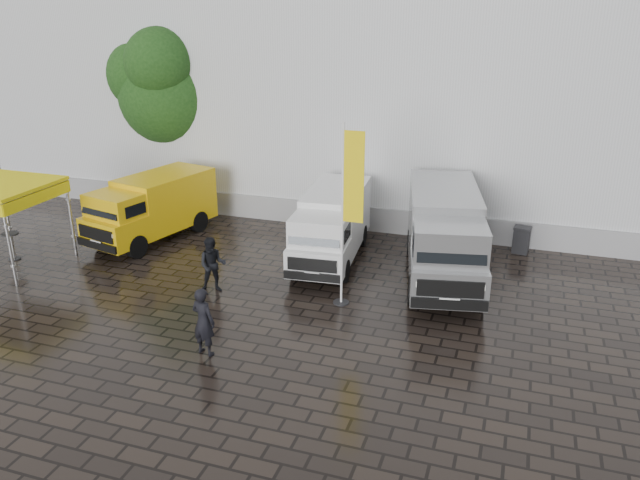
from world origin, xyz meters
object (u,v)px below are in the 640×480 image
object	(u,v)px
wheelie_bin	(521,240)
cocktail_table	(12,246)
person_front	(203,321)
person_tent	(213,265)
flagpole	(349,206)
van_silver	(444,238)
van_white	(331,228)
van_yellow	(151,209)

from	to	relation	value
wheelie_bin	cocktail_table	bearing A→B (deg)	-152.58
person_front	person_tent	world-z (taller)	person_front
flagpole	van_silver	bearing A→B (deg)	49.72
van_white	person_tent	distance (m)	4.65
cocktail_table	person_front	xyz separation A→B (m)	(9.71, -3.65, 0.44)
cocktail_table	person_front	bearing A→B (deg)	-20.61
van_silver	cocktail_table	bearing A→B (deg)	-179.05
van_white	flagpole	size ratio (longest dim) A/B	1.01
cocktail_table	person_tent	xyz separation A→B (m)	(8.13, -0.13, 0.41)
van_yellow	wheelie_bin	size ratio (longest dim) A/B	5.35
flagpole	person_front	size ratio (longest dim) A/B	2.96
flagpole	person_tent	bearing A→B (deg)	-173.96
wheelie_bin	person_tent	size ratio (longest dim) A/B	0.55
van_silver	van_yellow	bearing A→B (deg)	167.80
wheelie_bin	person_tent	xyz separation A→B (m)	(-9.25, -6.64, 0.41)
person_tent	person_front	bearing A→B (deg)	-88.12
van_silver	person_front	size ratio (longest dim) A/B	3.53
van_white	cocktail_table	bearing A→B (deg)	-166.98
flagpole	wheelie_bin	xyz separation A→B (m)	(4.93, 6.19, -2.66)
flagpole	cocktail_table	bearing A→B (deg)	-178.50
van_white	van_silver	size ratio (longest dim) A/B	0.85
van_white	flagpole	distance (m)	4.08
van_yellow	person_front	size ratio (longest dim) A/B	2.82
van_silver	person_tent	size ratio (longest dim) A/B	3.66
van_yellow	van_white	distance (m)	7.26
flagpole	wheelie_bin	size ratio (longest dim) A/B	5.62
flagpole	person_tent	distance (m)	4.89
flagpole	wheelie_bin	bearing A→B (deg)	51.43
van_white	cocktail_table	world-z (taller)	van_white
van_silver	person_tent	xyz separation A→B (m)	(-6.78, -3.37, -0.53)
van_white	flagpole	world-z (taller)	flagpole
wheelie_bin	person_front	bearing A→B (deg)	-120.16
van_white	person_tent	world-z (taller)	van_white
van_silver	person_tent	distance (m)	7.59
person_front	person_tent	bearing A→B (deg)	-53.69
cocktail_table	wheelie_bin	world-z (taller)	cocktail_table
van_white	person_tent	xyz separation A→B (m)	(-2.79, -3.71, -0.32)
van_white	cocktail_table	xyz separation A→B (m)	(-10.92, -3.58, -0.73)
van_silver	flagpole	xyz separation A→B (m)	(-2.47, -2.91, 1.72)
flagpole	person_front	world-z (taller)	flagpole
cocktail_table	person_tent	world-z (taller)	person_tent
van_white	van_silver	bearing A→B (deg)	-9.93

